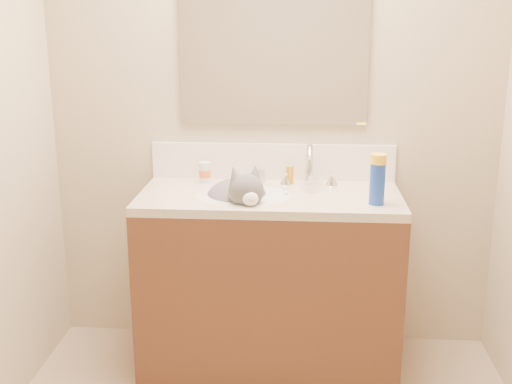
# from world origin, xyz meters

# --- Properties ---
(room_shell) EXTENTS (2.24, 2.54, 2.52)m
(room_shell) POSITION_xyz_m (0.00, 0.00, 1.49)
(room_shell) COLOR tan
(room_shell) RESTS_ON ground
(vanity_cabinet) EXTENTS (1.20, 0.55, 0.82)m
(vanity_cabinet) POSITION_xyz_m (0.00, 0.97, 0.41)
(vanity_cabinet) COLOR #54301D
(vanity_cabinet) RESTS_ON ground
(counter_slab) EXTENTS (1.20, 0.55, 0.04)m
(counter_slab) POSITION_xyz_m (0.00, 0.97, 0.84)
(counter_slab) COLOR beige
(counter_slab) RESTS_ON vanity_cabinet
(basin) EXTENTS (0.45, 0.36, 0.14)m
(basin) POSITION_xyz_m (-0.12, 0.94, 0.79)
(basin) COLOR silver
(basin) RESTS_ON vanity_cabinet
(faucet) EXTENTS (0.28, 0.20, 0.21)m
(faucet) POSITION_xyz_m (0.18, 1.11, 0.95)
(faucet) COLOR silver
(faucet) RESTS_ON counter_slab
(cat) EXTENTS (0.42, 0.45, 0.33)m
(cat) POSITION_xyz_m (-0.14, 0.94, 0.83)
(cat) COLOR #514E51
(cat) RESTS_ON basin
(backsplash) EXTENTS (1.20, 0.02, 0.18)m
(backsplash) POSITION_xyz_m (0.00, 1.24, 0.95)
(backsplash) COLOR white
(backsplash) RESTS_ON counter_slab
(mirror) EXTENTS (0.90, 0.02, 0.80)m
(mirror) POSITION_xyz_m (0.00, 1.24, 1.54)
(mirror) COLOR white
(mirror) RESTS_ON room_shell
(pill_bottle) EXTENTS (0.07, 0.07, 0.10)m
(pill_bottle) POSITION_xyz_m (-0.33, 1.16, 0.91)
(pill_bottle) COLOR silver
(pill_bottle) RESTS_ON counter_slab
(pill_label) EXTENTS (0.07, 0.07, 0.04)m
(pill_label) POSITION_xyz_m (-0.33, 1.16, 0.90)
(pill_label) COLOR orange
(pill_label) RESTS_ON pill_bottle
(silver_jar) EXTENTS (0.06, 0.06, 0.06)m
(silver_jar) POSITION_xyz_m (-0.06, 1.18, 0.89)
(silver_jar) COLOR #B7B7BC
(silver_jar) RESTS_ON counter_slab
(amber_bottle) EXTENTS (0.04, 0.04, 0.09)m
(amber_bottle) POSITION_xyz_m (0.09, 1.16, 0.91)
(amber_bottle) COLOR #C08216
(amber_bottle) RESTS_ON counter_slab
(toothbrush) EXTENTS (0.03, 0.14, 0.01)m
(toothbrush) POSITION_xyz_m (0.07, 1.02, 0.86)
(toothbrush) COLOR silver
(toothbrush) RESTS_ON counter_slab
(toothbrush_head) EXTENTS (0.02, 0.03, 0.01)m
(toothbrush_head) POSITION_xyz_m (0.07, 1.02, 0.87)
(toothbrush_head) COLOR #67B1DA
(toothbrush_head) RESTS_ON counter_slab
(spray_can) EXTENTS (0.09, 0.09, 0.18)m
(spray_can) POSITION_xyz_m (0.47, 0.84, 0.95)
(spray_can) COLOR #183CAA
(spray_can) RESTS_ON counter_slab
(spray_cap) EXTENTS (0.09, 0.09, 0.04)m
(spray_cap) POSITION_xyz_m (0.47, 0.84, 1.06)
(spray_cap) COLOR yellow
(spray_cap) RESTS_ON spray_can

